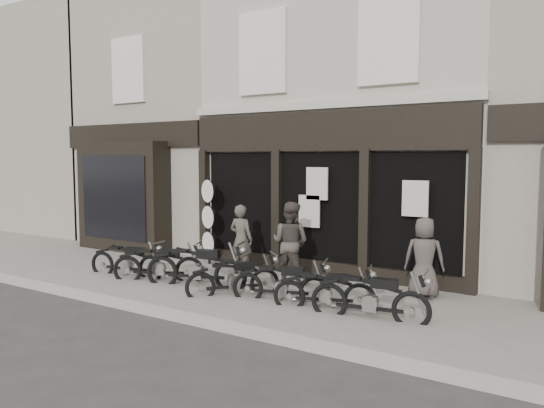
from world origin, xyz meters
The scene contains 17 objects.
ground_plane centered at (0.00, 0.00, 0.00)m, with size 90.00×90.00×0.00m, color #2D2B28.
pavement centered at (0.00, 0.90, 0.06)m, with size 30.00×4.20×0.12m, color #67625B.
kerb centered at (0.00, -1.25, 0.07)m, with size 30.00×0.25×0.13m, color gray.
central_building centered at (0.00, 5.95, 4.08)m, with size 7.30×6.22×8.34m.
neighbour_left centered at (-6.35, 5.90, 4.04)m, with size 5.60×6.73×8.34m.
filler_left centered at (-14.50, 6.00, 4.10)m, with size 11.00×6.00×8.20m, color gray.
motorcycle_0 centered at (-3.68, 0.36, 0.38)m, with size 1.98×0.66×0.95m.
motorcycle_1 centered at (-2.69, 0.41, 0.40)m, with size 1.91×1.21×0.99m.
motorcycle_2 centered at (-1.64, 0.47, 0.44)m, with size 2.21×1.03×1.10m.
motorcycle_3 centered at (-0.55, 0.34, 0.36)m, with size 1.44×1.57×0.92m.
motorcycle_4 centered at (0.48, 0.49, 0.37)m, with size 1.87×0.88×0.93m.
motorcycle_5 centered at (1.42, 0.48, 0.36)m, with size 1.78×0.94×0.90m.
motorcycle_6 centered at (2.36, 0.32, 0.39)m, with size 2.07×0.64×0.99m.
man_left centered at (-1.52, 1.91, 0.94)m, with size 0.60×0.39×1.64m, color #444038.
man_centre centered at (-0.10, 1.78, 1.01)m, with size 0.86×0.67×1.78m, color #403933.
man_right centered at (2.71, 2.17, 0.91)m, with size 0.77×0.50×1.58m, color #443D38.
advert_sign_post centered at (-2.92, 2.41, 1.15)m, with size 0.55×0.37×2.36m.
Camera 1 is at (5.74, -8.01, 2.85)m, focal length 35.00 mm.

